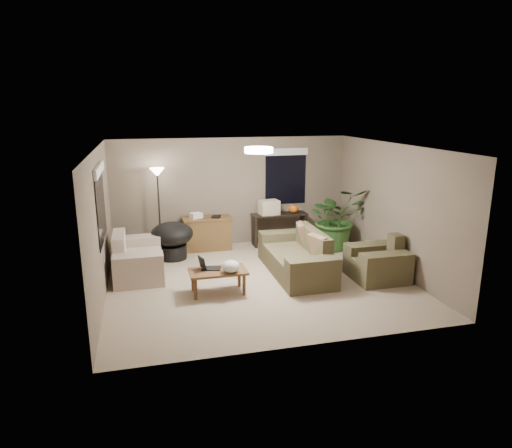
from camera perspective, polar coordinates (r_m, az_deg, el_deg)
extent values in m
plane|color=tan|center=(8.67, 0.32, -7.06)|extent=(5.50, 5.50, 0.00)
plane|color=white|center=(8.09, 0.35, 9.64)|extent=(5.50, 5.50, 0.00)
plane|color=#736455|center=(10.68, -3.01, 4.05)|extent=(5.50, 0.00, 5.50)
plane|color=#736455|center=(6.00, 6.30, -4.43)|extent=(5.50, 0.00, 5.50)
plane|color=#736455|center=(8.08, -18.92, -0.16)|extent=(0.00, 5.00, 5.00)
plane|color=#736455|center=(9.35, 16.91, 1.92)|extent=(0.00, 5.00, 5.00)
cube|color=brown|center=(9.01, 4.95, -4.84)|extent=(0.95, 1.48, 0.42)
cube|color=brown|center=(9.00, 7.21, -2.08)|extent=(0.22, 1.48, 0.43)
cube|color=brown|center=(8.17, 7.06, -6.31)|extent=(0.95, 0.36, 0.60)
cube|color=#48422B|center=(9.81, 3.22, -2.63)|extent=(0.95, 0.36, 0.60)
cube|color=#8C7251|center=(8.57, 7.89, -2.85)|extent=(0.34, 0.50, 0.47)
cube|color=#8C7251|center=(9.38, 5.85, -1.26)|extent=(0.32, 0.49, 0.47)
cube|color=#BCB3A1|center=(9.18, -14.43, -4.88)|extent=(0.90, 0.88, 0.42)
cube|color=beige|center=(9.07, -16.74, -2.47)|extent=(0.22, 0.88, 0.43)
cube|color=beige|center=(8.57, -14.46, -5.66)|extent=(0.90, 0.36, 0.60)
cube|color=beige|center=(9.74, -14.47, -3.20)|extent=(0.90, 0.36, 0.60)
cube|color=brown|center=(8.98, 14.86, -5.35)|extent=(0.95, 0.28, 0.42)
cube|color=#4D462E|center=(9.03, 17.06, -2.57)|extent=(0.22, 0.28, 0.43)
cube|color=brown|center=(8.69, 15.90, -5.47)|extent=(0.95, 0.36, 0.60)
cube|color=#48422B|center=(9.22, 13.94, -4.19)|extent=(0.95, 0.36, 0.60)
cube|color=brown|center=(8.00, -4.78, -5.92)|extent=(1.00, 0.55, 0.04)
cylinder|color=brown|center=(7.84, -7.56, -8.08)|extent=(0.06, 0.06, 0.38)
cylinder|color=brown|center=(7.97, -1.50, -7.58)|extent=(0.06, 0.06, 0.38)
cylinder|color=brown|center=(8.21, -7.89, -7.03)|extent=(0.06, 0.06, 0.38)
cylinder|color=brown|center=(8.33, -2.11, -6.58)|extent=(0.06, 0.06, 0.38)
cube|color=black|center=(8.07, -5.60, -5.54)|extent=(0.38, 0.30, 0.02)
cube|color=black|center=(8.01, -6.76, -4.82)|extent=(0.13, 0.24, 0.22)
ellipsoid|color=white|center=(7.85, -3.17, -5.32)|extent=(0.31, 0.28, 0.21)
cube|color=brown|center=(10.45, -6.08, -1.29)|extent=(1.05, 0.45, 0.71)
cube|color=brown|center=(10.36, -6.13, 0.71)|extent=(1.10, 0.50, 0.04)
cube|color=silver|center=(10.31, -7.52, 1.06)|extent=(0.31, 0.28, 0.12)
cube|color=black|center=(10.33, -5.00, 0.93)|extent=(0.25, 0.27, 0.04)
cube|color=black|center=(10.69, 2.93, 1.21)|extent=(1.30, 0.40, 0.04)
cube|color=black|center=(10.63, -0.20, -0.94)|extent=(0.05, 0.38, 0.71)
cube|color=black|center=(10.96, 5.90, -0.53)|extent=(0.05, 0.38, 0.71)
cube|color=black|center=(10.84, 2.89, -1.78)|extent=(1.25, 0.36, 0.03)
ellipsoid|color=orange|center=(10.77, 4.72, 1.90)|extent=(0.26, 0.26, 0.19)
cube|color=beige|center=(10.58, 1.64, 2.10)|extent=(0.47, 0.37, 0.33)
cylinder|color=black|center=(9.99, -10.36, -3.43)|extent=(0.60, 0.60, 0.30)
ellipsoid|color=black|center=(9.88, -10.46, -1.22)|extent=(1.15, 1.15, 0.50)
cylinder|color=black|center=(10.42, -11.73, -3.55)|extent=(0.28, 0.28, 0.02)
cylinder|color=black|center=(10.18, -11.98, 1.22)|extent=(0.04, 0.04, 1.78)
cone|color=white|center=(10.02, -12.26, 6.34)|extent=(0.32, 0.32, 0.18)
cylinder|color=white|center=(8.10, 0.35, 9.22)|extent=(0.50, 0.50, 0.10)
imported|color=#2D5923|center=(10.56, 9.96, -0.10)|extent=(1.30, 1.44, 1.12)
cube|color=tan|center=(9.77, 14.16, -4.90)|extent=(0.32, 0.32, 0.03)
cylinder|color=tan|center=(9.69, 14.25, -3.59)|extent=(0.12, 0.12, 0.44)
cube|color=tan|center=(9.62, 14.34, -2.26)|extent=(0.22, 0.22, 0.03)
cube|color=black|center=(8.30, -18.83, 2.36)|extent=(0.01, 1.50, 1.30)
cube|color=white|center=(8.20, -19.03, 6.46)|extent=(0.05, 1.56, 0.16)
cube|color=black|center=(10.93, 3.72, 5.88)|extent=(1.00, 0.01, 1.30)
cube|color=white|center=(10.84, 3.80, 9.00)|extent=(1.06, 0.05, 0.16)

